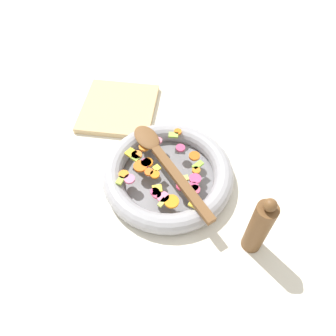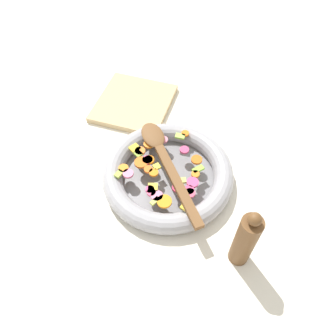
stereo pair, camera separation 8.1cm
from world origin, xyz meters
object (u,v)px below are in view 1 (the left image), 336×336
object	(u,v)px
skillet	(168,174)
cutting_board	(119,108)
wooden_spoon	(164,159)
pepper_mill	(259,227)

from	to	relation	value
skillet	cutting_board	distance (m)	0.30
wooden_spoon	cutting_board	bearing A→B (deg)	38.00
skillet	cutting_board	xyz separation A→B (m)	(0.23, 0.18, -0.01)
pepper_mill	wooden_spoon	bearing A→B (deg)	53.20
pepper_mill	skillet	bearing A→B (deg)	54.25
pepper_mill	cutting_board	distance (m)	0.56
wooden_spoon	cutting_board	world-z (taller)	wooden_spoon
cutting_board	skillet	bearing A→B (deg)	-141.90
skillet	wooden_spoon	xyz separation A→B (m)	(0.02, 0.01, 0.04)
skillet	wooden_spoon	bearing A→B (deg)	39.49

